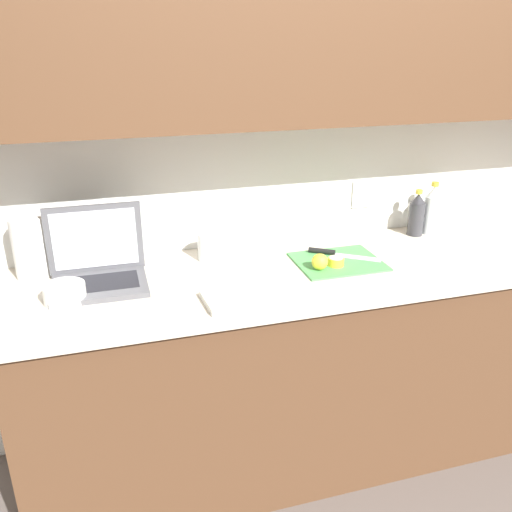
% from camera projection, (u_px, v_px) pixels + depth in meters
% --- Properties ---
extents(ground_plane, '(12.00, 12.00, 0.00)m').
position_uv_depth(ground_plane, '(325.00, 442.00, 2.48)').
color(ground_plane, '#564C47').
rests_on(ground_plane, ground).
extents(wall_back, '(5.20, 0.38, 2.60)m').
position_uv_depth(wall_back, '(318.00, 82.00, 2.12)').
color(wall_back, white).
rests_on(wall_back, ground_plane).
extents(counter_unit, '(2.55, 0.65, 0.89)m').
position_uv_depth(counter_unit, '(334.00, 357.00, 2.32)').
color(counter_unit, brown).
rests_on(counter_unit, ground_plane).
extents(laptop, '(0.35, 0.26, 0.27)m').
position_uv_depth(laptop, '(98.00, 266.00, 1.97)').
color(laptop, '#515156').
rests_on(laptop, counter_unit).
extents(cutting_board, '(0.34, 0.28, 0.01)m').
position_uv_depth(cutting_board, '(338.00, 262.00, 2.16)').
color(cutting_board, '#4C9E51').
rests_on(cutting_board, counter_unit).
extents(knife, '(0.26, 0.19, 0.02)m').
position_uv_depth(knife, '(332.00, 253.00, 2.22)').
color(knife, silver).
rests_on(knife, cutting_board).
extents(lemon_half_cut, '(0.06, 0.06, 0.03)m').
position_uv_depth(lemon_half_cut, '(336.00, 261.00, 2.11)').
color(lemon_half_cut, yellow).
rests_on(lemon_half_cut, cutting_board).
extents(lemon_whole_beside, '(0.06, 0.06, 0.06)m').
position_uv_depth(lemon_whole_beside, '(320.00, 262.00, 2.07)').
color(lemon_whole_beside, yellow).
rests_on(lemon_whole_beside, cutting_board).
extents(bottle_green_soda, '(0.07, 0.07, 0.24)m').
position_uv_depth(bottle_green_soda, '(432.00, 210.00, 2.45)').
color(bottle_green_soda, silver).
rests_on(bottle_green_soda, counter_unit).
extents(bottle_oil_tall, '(0.07, 0.07, 0.21)m').
position_uv_depth(bottle_oil_tall, '(417.00, 215.00, 2.43)').
color(bottle_oil_tall, '#333338').
rests_on(bottle_oil_tall, counter_unit).
extents(measuring_cup, '(0.11, 0.09, 0.11)m').
position_uv_depth(measuring_cup, '(209.00, 247.00, 2.17)').
color(measuring_cup, silver).
rests_on(measuring_cup, counter_unit).
extents(bowl_white, '(0.14, 0.14, 0.06)m').
position_uv_depth(bowl_white, '(65.00, 293.00, 1.84)').
color(bowl_white, white).
rests_on(bowl_white, counter_unit).
extents(paper_towel_roll, '(0.12, 0.12, 0.23)m').
position_uv_depth(paper_towel_roll, '(30.00, 248.00, 2.00)').
color(paper_towel_roll, white).
rests_on(paper_towel_roll, counter_unit).
extents(dish_towel, '(0.23, 0.18, 0.02)m').
position_uv_depth(dish_towel, '(237.00, 298.00, 1.84)').
color(dish_towel, silver).
rests_on(dish_towel, counter_unit).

